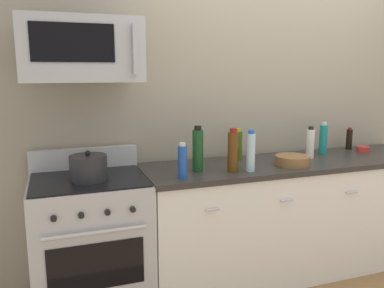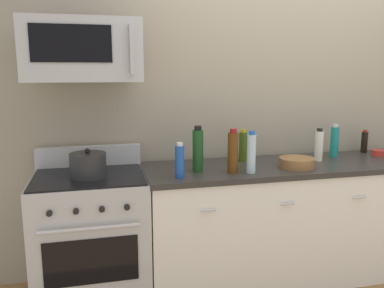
{
  "view_description": "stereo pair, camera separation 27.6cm",
  "coord_description": "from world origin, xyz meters",
  "px_view_note": "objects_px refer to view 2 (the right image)",
  "views": [
    {
      "loc": [
        -1.8,
        -2.62,
        1.62
      ],
      "look_at": [
        -0.9,
        -0.05,
        1.12
      ],
      "focal_mm": 37.07,
      "sensor_mm": 36.0,
      "label": 1
    },
    {
      "loc": [
        -1.53,
        -2.7,
        1.62
      ],
      "look_at": [
        -0.9,
        -0.05,
        1.12
      ],
      "focal_mm": 37.07,
      "sensor_mm": 36.0,
      "label": 2
    }
  ],
  "objects_px": {
    "bottle_soy_sauce_dark": "(364,142)",
    "bottle_water_clear": "(251,153)",
    "range_oven": "(92,238)",
    "stockpot": "(88,165)",
    "bottle_olive_oil": "(243,146)",
    "bowl_wooden_salad": "(297,162)",
    "bottle_sparkling_teal": "(334,141)",
    "bottle_soda_blue": "(180,161)",
    "bottle_wine_green": "(198,150)",
    "bottle_wine_amber": "(233,152)",
    "microwave": "(83,50)",
    "bottle_vinegar_white": "(319,145)",
    "bowl_red_small": "(378,153)"
  },
  "relations": [
    {
      "from": "bottle_wine_amber",
      "to": "stockpot",
      "type": "distance_m",
      "value": 0.98
    },
    {
      "from": "bottle_sparkling_teal",
      "to": "bowl_red_small",
      "type": "bearing_deg",
      "value": -6.08
    },
    {
      "from": "range_oven",
      "to": "bowl_wooden_salad",
      "type": "xyz_separation_m",
      "value": [
        1.48,
        -0.13,
        0.49
      ]
    },
    {
      "from": "bottle_water_clear",
      "to": "stockpot",
      "type": "bearing_deg",
      "value": 172.88
    },
    {
      "from": "range_oven",
      "to": "bottle_wine_green",
      "type": "distance_m",
      "value": 0.97
    },
    {
      "from": "microwave",
      "to": "bowl_wooden_salad",
      "type": "bearing_deg",
      "value": -6.66
    },
    {
      "from": "bottle_olive_oil",
      "to": "bottle_sparkling_teal",
      "type": "distance_m",
      "value": 0.79
    },
    {
      "from": "range_oven",
      "to": "bowl_wooden_salad",
      "type": "height_order",
      "value": "range_oven"
    },
    {
      "from": "bottle_water_clear",
      "to": "bowl_wooden_salad",
      "type": "bearing_deg",
      "value": 9.16
    },
    {
      "from": "microwave",
      "to": "bottle_olive_oil",
      "type": "height_order",
      "value": "microwave"
    },
    {
      "from": "bottle_vinegar_white",
      "to": "bottle_wine_amber",
      "type": "bearing_deg",
      "value": -165.74
    },
    {
      "from": "stockpot",
      "to": "bottle_vinegar_white",
      "type": "bearing_deg",
      "value": 2.99
    },
    {
      "from": "range_oven",
      "to": "stockpot",
      "type": "distance_m",
      "value": 0.54
    },
    {
      "from": "range_oven",
      "to": "bowl_red_small",
      "type": "relative_size",
      "value": 9.74
    },
    {
      "from": "range_oven",
      "to": "bottle_water_clear",
      "type": "distance_m",
      "value": 1.26
    },
    {
      "from": "bottle_wine_amber",
      "to": "bottle_soda_blue",
      "type": "xyz_separation_m",
      "value": [
        -0.39,
        -0.04,
        -0.03
      ]
    },
    {
      "from": "bottle_wine_amber",
      "to": "bottle_soda_blue",
      "type": "height_order",
      "value": "bottle_wine_amber"
    },
    {
      "from": "bottle_wine_amber",
      "to": "range_oven",
      "type": "bearing_deg",
      "value": 170.63
    },
    {
      "from": "bottle_water_clear",
      "to": "stockpot",
      "type": "xyz_separation_m",
      "value": [
        -1.1,
        0.14,
        -0.06
      ]
    },
    {
      "from": "bottle_wine_green",
      "to": "bowl_wooden_salad",
      "type": "bearing_deg",
      "value": -5.47
    },
    {
      "from": "bowl_red_small",
      "to": "bottle_sparkling_teal",
      "type": "bearing_deg",
      "value": 173.92
    },
    {
      "from": "bottle_vinegar_white",
      "to": "bottle_soy_sauce_dark",
      "type": "distance_m",
      "value": 0.59
    },
    {
      "from": "bottle_soda_blue",
      "to": "stockpot",
      "type": "relative_size",
      "value": 0.99
    },
    {
      "from": "microwave",
      "to": "bottle_soda_blue",
      "type": "relative_size",
      "value": 3.12
    },
    {
      "from": "range_oven",
      "to": "stockpot",
      "type": "bearing_deg",
      "value": -90.0
    },
    {
      "from": "bottle_wine_green",
      "to": "bottle_wine_amber",
      "type": "bearing_deg",
      "value": -24.59
    },
    {
      "from": "microwave",
      "to": "bottle_soda_blue",
      "type": "bearing_deg",
      "value": -23.0
    },
    {
      "from": "range_oven",
      "to": "bowl_red_small",
      "type": "xyz_separation_m",
      "value": [
        2.35,
        0.09,
        0.48
      ]
    },
    {
      "from": "bottle_olive_oil",
      "to": "bowl_wooden_salad",
      "type": "bearing_deg",
      "value": -43.26
    },
    {
      "from": "bowl_red_small",
      "to": "stockpot",
      "type": "bearing_deg",
      "value": -176.47
    },
    {
      "from": "stockpot",
      "to": "range_oven",
      "type": "bearing_deg",
      "value": 90.0
    },
    {
      "from": "bottle_olive_oil",
      "to": "bottle_water_clear",
      "type": "height_order",
      "value": "bottle_water_clear"
    },
    {
      "from": "bottle_water_clear",
      "to": "range_oven",
      "type": "bearing_deg",
      "value": 170.16
    },
    {
      "from": "microwave",
      "to": "bottle_soy_sauce_dark",
      "type": "distance_m",
      "value": 2.44
    },
    {
      "from": "bottle_vinegar_white",
      "to": "bottle_wine_green",
      "type": "bearing_deg",
      "value": -174.51
    },
    {
      "from": "bowl_wooden_salad",
      "to": "bottle_vinegar_white",
      "type": "bearing_deg",
      "value": 31.25
    },
    {
      "from": "bottle_water_clear",
      "to": "bowl_red_small",
      "type": "xyz_separation_m",
      "value": [
        1.25,
        0.28,
        -0.11
      ]
    },
    {
      "from": "microwave",
      "to": "bottle_wine_green",
      "type": "xyz_separation_m",
      "value": [
        0.75,
        -0.1,
        -0.68
      ]
    },
    {
      "from": "bottle_soy_sauce_dark",
      "to": "bottle_water_clear",
      "type": "relative_size",
      "value": 0.67
    },
    {
      "from": "bottle_wine_amber",
      "to": "stockpot",
      "type": "height_order",
      "value": "bottle_wine_amber"
    },
    {
      "from": "bottle_soda_blue",
      "to": "bottle_olive_oil",
      "type": "distance_m",
      "value": 0.69
    },
    {
      "from": "bottle_water_clear",
      "to": "microwave",
      "type": "bearing_deg",
      "value": 167.91
    },
    {
      "from": "microwave",
      "to": "bowl_red_small",
      "type": "relative_size",
      "value": 6.78
    },
    {
      "from": "bottle_sparkling_teal",
      "to": "stockpot",
      "type": "bearing_deg",
      "value": -174.55
    },
    {
      "from": "bottle_soy_sauce_dark",
      "to": "bottle_water_clear",
      "type": "height_order",
      "value": "bottle_water_clear"
    },
    {
      "from": "bottle_soy_sauce_dark",
      "to": "bottle_sparkling_teal",
      "type": "bearing_deg",
      "value": -164.76
    },
    {
      "from": "range_oven",
      "to": "bottle_wine_green",
      "type": "bearing_deg",
      "value": -4.45
    },
    {
      "from": "bottle_water_clear",
      "to": "bowl_wooden_salad",
      "type": "distance_m",
      "value": 0.4
    },
    {
      "from": "bottle_olive_oil",
      "to": "bottle_water_clear",
      "type": "bearing_deg",
      "value": -101.8
    },
    {
      "from": "bottle_wine_amber",
      "to": "bottle_soda_blue",
      "type": "relative_size",
      "value": 1.3
    }
  ]
}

